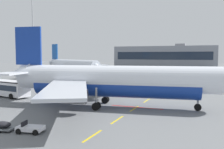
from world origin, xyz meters
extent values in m
cube|color=yellow|center=(18.00, 7.55, 0.00)|extent=(0.24, 4.00, 0.01)
cube|color=yellow|center=(18.00, 14.07, 0.00)|extent=(0.24, 4.00, 0.01)
cube|color=yellow|center=(18.00, 20.87, 0.00)|extent=(0.24, 4.00, 0.01)
cube|color=yellow|center=(18.00, 27.91, 0.00)|extent=(0.24, 4.00, 0.01)
cube|color=yellow|center=(18.00, 34.73, 0.00)|extent=(0.24, 4.00, 0.01)
cube|color=yellow|center=(18.00, 41.69, 0.00)|extent=(0.24, 4.00, 0.01)
cube|color=yellow|center=(18.00, 48.03, 0.00)|extent=(0.24, 4.00, 0.01)
cube|color=yellow|center=(18.00, 53.60, 0.00)|extent=(0.24, 4.00, 0.01)
cube|color=yellow|center=(18.00, 60.70, 0.00)|extent=(0.24, 4.00, 0.01)
cube|color=yellow|center=(18.00, 66.36, 0.00)|extent=(0.24, 4.00, 0.01)
cube|color=yellow|center=(18.00, 72.02, 0.00)|extent=(0.24, 4.00, 0.01)
cube|color=yellow|center=(18.00, 79.07, 0.00)|extent=(0.24, 4.00, 0.01)
cube|color=yellow|center=(18.00, 85.25, 0.00)|extent=(0.24, 4.00, 0.01)
cube|color=#B21414|center=(18.00, 22.00, 0.00)|extent=(8.00, 0.40, 0.01)
cylinder|color=silver|center=(14.83, 20.92, 4.30)|extent=(30.31, 8.75, 3.80)
cylinder|color=navy|center=(14.83, 20.92, 3.26)|extent=(24.74, 7.52, 3.50)
cone|color=silver|center=(29.67, 23.42, 4.30)|extent=(4.07, 4.25, 3.72)
cone|color=silver|center=(-0.70, 18.30, 4.78)|extent=(4.68, 3.88, 3.23)
cube|color=#192333|center=(28.64, 23.24, 4.97)|extent=(2.05, 3.08, 0.60)
cube|color=navy|center=(1.02, 18.59, 9.20)|extent=(4.40, 1.09, 6.00)
cube|color=silver|center=(-0.20, 21.63, 5.06)|extent=(4.22, 6.84, 0.24)
cube|color=silver|center=(0.87, 15.32, 5.06)|extent=(4.22, 6.84, 0.24)
cube|color=#B7BCC6|center=(9.50, 28.64, 3.83)|extent=(7.60, 17.57, 0.36)
cube|color=#B7BCC6|center=(12.32, 11.87, 3.83)|extent=(12.41, 17.21, 0.36)
cylinder|color=#4C4F54|center=(9.85, 25.66, 2.38)|extent=(3.50, 2.60, 2.10)
cylinder|color=black|center=(11.43, 25.92, 2.38)|extent=(0.41, 1.78, 1.79)
cylinder|color=#4C4F54|center=(11.68, 14.81, 2.38)|extent=(3.50, 2.60, 2.10)
cylinder|color=black|center=(13.25, 15.07, 2.38)|extent=(0.41, 1.78, 1.79)
cylinder|color=gray|center=(26.57, 22.89, 1.83)|extent=(0.28, 0.28, 2.67)
cylinder|color=black|center=(26.57, 22.89, 0.50)|extent=(1.02, 0.44, 0.99)
cylinder|color=gray|center=(12.43, 23.15, 1.86)|extent=(0.28, 0.28, 2.61)
cylinder|color=black|center=(12.37, 23.49, 0.55)|extent=(1.14, 0.53, 1.10)
cylinder|color=black|center=(12.48, 22.80, 0.55)|extent=(1.14, 0.53, 1.10)
cylinder|color=gray|center=(13.29, 18.02, 1.86)|extent=(0.28, 0.28, 2.61)
cylinder|color=black|center=(13.23, 18.37, 0.55)|extent=(1.14, 0.53, 1.10)
cylinder|color=black|center=(13.35, 17.68, 0.55)|extent=(1.14, 0.53, 1.10)
cylinder|color=silver|center=(-18.57, 63.74, 4.24)|extent=(27.74, 17.68, 3.74)
cylinder|color=#0F479E|center=(-18.57, 63.74, 3.21)|extent=(22.77, 14.73, 3.44)
cone|color=silver|center=(-5.61, 56.54, 4.24)|extent=(4.80, 4.88, 3.67)
cone|color=silver|center=(-32.14, 71.28, 4.70)|extent=(5.16, 4.79, 3.18)
cube|color=#192333|center=(-6.52, 57.04, 4.89)|extent=(2.74, 3.22, 0.59)
cube|color=#0F479E|center=(-30.63, 70.44, 9.06)|extent=(3.96, 2.42, 5.91)
cube|color=silver|center=(-29.70, 73.53, 4.99)|extent=(5.82, 7.04, 0.24)
cube|color=silver|center=(-32.77, 68.02, 4.99)|extent=(5.82, 7.04, 0.24)
cube|color=#B7BCC6|center=(-17.93, 72.97, 3.77)|extent=(15.66, 14.67, 0.35)
cube|color=#B7BCC6|center=(-26.07, 58.32, 3.77)|extent=(7.50, 17.31, 0.35)
cylinder|color=#4C4F54|center=(-19.50, 70.45, 2.34)|extent=(3.76, 3.34, 2.07)
cylinder|color=black|center=(-18.12, 69.69, 2.34)|extent=(0.96, 1.59, 1.76)
cylinder|color=#4C4F54|center=(-24.76, 60.98, 2.34)|extent=(3.76, 3.34, 2.07)
cylinder|color=black|center=(-23.38, 60.21, 2.34)|extent=(0.96, 1.59, 1.76)
cylinder|color=gray|center=(-8.33, 58.05, 1.80)|extent=(0.28, 0.28, 2.63)
cylinder|color=black|center=(-8.33, 58.05, 0.49)|extent=(0.99, 0.71, 0.98)
cylinder|color=gray|center=(-19.05, 66.94, 1.83)|extent=(0.28, 0.28, 2.57)
cylinder|color=black|center=(-18.89, 67.24, 0.54)|extent=(1.11, 0.83, 1.08)
cylinder|color=black|center=(-19.22, 66.64, 0.54)|extent=(1.11, 0.83, 1.08)
cylinder|color=gray|center=(-21.54, 62.46, 1.83)|extent=(0.28, 0.28, 2.57)
cylinder|color=black|center=(-21.37, 62.76, 0.54)|extent=(1.11, 0.83, 1.08)
cylinder|color=black|center=(-21.71, 62.16, 0.54)|extent=(1.11, 0.83, 1.08)
cube|color=silver|center=(-8.14, 22.15, 1.65)|extent=(12.29, 4.72, 2.70)
cube|color=#192333|center=(-8.14, 22.15, 1.85)|extent=(11.35, 4.59, 1.00)
cube|color=black|center=(-8.14, 22.15, 2.88)|extent=(12.31, 4.74, 0.20)
cylinder|color=black|center=(-3.89, 22.78, 0.50)|extent=(1.04, 0.49, 1.00)
cylinder|color=black|center=(-4.35, 20.12, 0.50)|extent=(1.04, 0.49, 1.00)
cube|color=black|center=(-0.31, 37.56, 0.74)|extent=(6.76, 6.52, 0.60)
cube|color=silver|center=(1.38, 35.99, 1.59)|extent=(3.31, 3.31, 1.10)
cube|color=#192333|center=(2.23, 35.21, 1.69)|extent=(1.35, 1.45, 0.64)
cube|color=silver|center=(-1.03, 38.23, 2.09)|extent=(5.12, 5.00, 2.10)
cylinder|color=black|center=(2.15, 36.92, 0.48)|extent=(0.89, 0.86, 0.96)
cylinder|color=black|center=(0.52, 35.16, 0.48)|extent=(0.89, 0.86, 0.96)
cylinder|color=black|center=(-1.13, 39.97, 0.48)|extent=(0.89, 0.86, 0.96)
cylinder|color=black|center=(-2.77, 38.21, 0.48)|extent=(0.89, 0.86, 0.96)
cube|color=silver|center=(11.79, 6.09, 0.46)|extent=(2.83, 1.89, 0.44)
cube|color=black|center=(11.16, 5.96, 0.86)|extent=(0.34, 1.12, 0.56)
cylinder|color=black|center=(12.54, 6.96, 0.28)|extent=(0.58, 0.29, 0.56)
cylinder|color=black|center=(12.83, 5.59, 0.28)|extent=(0.58, 0.29, 0.56)
cylinder|color=black|center=(10.76, 6.60, 0.28)|extent=(0.58, 0.29, 0.56)
cylinder|color=black|center=(11.04, 5.23, 0.28)|extent=(0.58, 0.29, 0.56)
cube|color=slate|center=(8.76, 5.47, 0.28)|extent=(2.65, 1.95, 0.12)
ellipsoid|color=black|center=(8.76, 5.47, 0.66)|extent=(2.03, 1.54, 0.64)
cylinder|color=black|center=(8.62, 6.13, 0.22)|extent=(0.46, 0.23, 0.44)
cube|color=#194C9E|center=(3.87, 21.01, 0.80)|extent=(1.66, 1.62, 1.60)
cube|color=silver|center=(3.87, 21.01, 0.80)|extent=(1.62, 0.10, 1.36)
cylinder|color=slate|center=(-28.88, 55.63, 0.30)|extent=(0.70, 0.70, 0.60)
cylinder|color=#9EA0A5|center=(-28.88, 55.63, 14.38)|extent=(0.36, 0.36, 28.75)
cube|color=gray|center=(-2.11, 151.30, 6.62)|extent=(63.24, 20.80, 13.23)
cube|color=#192333|center=(-2.11, 140.85, 7.28)|extent=(58.18, 0.12, 4.76)
cube|color=gray|center=(7.38, 151.30, 14.03)|extent=(6.00, 5.00, 1.60)
camera|label=1|loc=(28.81, -13.63, 7.76)|focal=40.52mm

